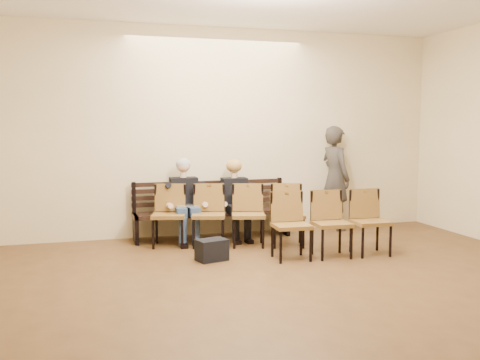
{
  "coord_description": "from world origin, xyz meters",
  "views": [
    {
      "loc": [
        -2.18,
        -3.88,
        1.89
      ],
      "look_at": [
        0.14,
        4.05,
        1.02
      ],
      "focal_mm": 40.0,
      "sensor_mm": 36.0,
      "label": 1
    }
  ],
  "objects_px": {
    "laptop": "(187,207)",
    "chair_row_back": "(332,224)",
    "water_bottle": "(247,206)",
    "bag": "(212,250)",
    "bench": "(212,224)",
    "passerby": "(335,170)",
    "seated_man": "(185,201)",
    "chair_row_front": "(228,215)",
    "seated_woman": "(236,202)"
  },
  "relations": [
    {
      "from": "laptop",
      "to": "chair_row_back",
      "type": "relative_size",
      "value": 0.21
    },
    {
      "from": "laptop",
      "to": "water_bottle",
      "type": "distance_m",
      "value": 0.97
    },
    {
      "from": "water_bottle",
      "to": "chair_row_back",
      "type": "bearing_deg",
      "value": -59.24
    },
    {
      "from": "chair_row_back",
      "to": "bag",
      "type": "bearing_deg",
      "value": 173.44
    },
    {
      "from": "bench",
      "to": "passerby",
      "type": "relative_size",
      "value": 1.22
    },
    {
      "from": "seated_man",
      "to": "passerby",
      "type": "height_order",
      "value": "passerby"
    },
    {
      "from": "chair_row_front",
      "to": "chair_row_back",
      "type": "relative_size",
      "value": 1.38
    },
    {
      "from": "chair_row_front",
      "to": "water_bottle",
      "type": "bearing_deg",
      "value": 54.44
    },
    {
      "from": "chair_row_back",
      "to": "seated_woman",
      "type": "bearing_deg",
      "value": 123.7
    },
    {
      "from": "bench",
      "to": "seated_man",
      "type": "bearing_deg",
      "value": -166.05
    },
    {
      "from": "chair_row_front",
      "to": "chair_row_back",
      "type": "height_order",
      "value": "chair_row_front"
    },
    {
      "from": "seated_woman",
      "to": "bag",
      "type": "distance_m",
      "value": 1.58
    },
    {
      "from": "laptop",
      "to": "water_bottle",
      "type": "height_order",
      "value": "laptop"
    },
    {
      "from": "laptop",
      "to": "bag",
      "type": "height_order",
      "value": "laptop"
    },
    {
      "from": "seated_woman",
      "to": "chair_row_front",
      "type": "distance_m",
      "value": 0.61
    },
    {
      "from": "seated_woman",
      "to": "chair_row_back",
      "type": "xyz_separation_m",
      "value": [
        0.96,
        -1.61,
        -0.13
      ]
    },
    {
      "from": "chair_row_back",
      "to": "seated_man",
      "type": "bearing_deg",
      "value": 141.32
    },
    {
      "from": "laptop",
      "to": "bag",
      "type": "bearing_deg",
      "value": -78.88
    },
    {
      "from": "seated_man",
      "to": "bag",
      "type": "relative_size",
      "value": 3.24
    },
    {
      "from": "seated_man",
      "to": "bag",
      "type": "bearing_deg",
      "value": -84.42
    },
    {
      "from": "bench",
      "to": "water_bottle",
      "type": "bearing_deg",
      "value": -33.15
    },
    {
      "from": "chair_row_front",
      "to": "chair_row_back",
      "type": "bearing_deg",
      "value": -26.18
    },
    {
      "from": "bench",
      "to": "seated_man",
      "type": "distance_m",
      "value": 0.66
    },
    {
      "from": "seated_man",
      "to": "chair_row_back",
      "type": "height_order",
      "value": "seated_man"
    },
    {
      "from": "passerby",
      "to": "chair_row_back",
      "type": "bearing_deg",
      "value": 139.68
    },
    {
      "from": "seated_man",
      "to": "passerby",
      "type": "relative_size",
      "value": 0.61
    },
    {
      "from": "water_bottle",
      "to": "chair_row_front",
      "type": "relative_size",
      "value": 0.09
    },
    {
      "from": "water_bottle",
      "to": "bench",
      "type": "bearing_deg",
      "value": 146.85
    },
    {
      "from": "bench",
      "to": "chair_row_back",
      "type": "bearing_deg",
      "value": -52.36
    },
    {
      "from": "seated_man",
      "to": "seated_woman",
      "type": "distance_m",
      "value": 0.86
    },
    {
      "from": "laptop",
      "to": "bag",
      "type": "distance_m",
      "value": 1.28
    },
    {
      "from": "seated_woman",
      "to": "water_bottle",
      "type": "relative_size",
      "value": 5.73
    },
    {
      "from": "chair_row_front",
      "to": "laptop",
      "type": "bearing_deg",
      "value": 159.51
    },
    {
      "from": "seated_man",
      "to": "water_bottle",
      "type": "xyz_separation_m",
      "value": [
        0.98,
        -0.2,
        -0.1
      ]
    },
    {
      "from": "laptop",
      "to": "chair_row_back",
      "type": "distance_m",
      "value": 2.33
    },
    {
      "from": "seated_woman",
      "to": "passerby",
      "type": "height_order",
      "value": "passerby"
    },
    {
      "from": "seated_man",
      "to": "seated_woman",
      "type": "bearing_deg",
      "value": 0.0
    },
    {
      "from": "bench",
      "to": "bag",
      "type": "bearing_deg",
      "value": -103.73
    },
    {
      "from": "seated_woman",
      "to": "laptop",
      "type": "distance_m",
      "value": 0.85
    },
    {
      "from": "passerby",
      "to": "chair_row_back",
      "type": "xyz_separation_m",
      "value": [
        -0.95,
        -1.83,
        -0.59
      ]
    },
    {
      "from": "laptop",
      "to": "passerby",
      "type": "xyz_separation_m",
      "value": [
        2.74,
        0.34,
        0.49
      ]
    },
    {
      "from": "bench",
      "to": "seated_woman",
      "type": "height_order",
      "value": "seated_woman"
    },
    {
      "from": "passerby",
      "to": "chair_row_front",
      "type": "xyz_separation_m",
      "value": [
        -2.17,
        -0.75,
        -0.58
      ]
    },
    {
      "from": "bench",
      "to": "chair_row_front",
      "type": "bearing_deg",
      "value": -81.14
    },
    {
      "from": "seated_woman",
      "to": "water_bottle",
      "type": "distance_m",
      "value": 0.24
    },
    {
      "from": "bench",
      "to": "water_bottle",
      "type": "relative_size",
      "value": 12.42
    },
    {
      "from": "laptop",
      "to": "chair_row_back",
      "type": "height_order",
      "value": "chair_row_back"
    },
    {
      "from": "laptop",
      "to": "chair_row_front",
      "type": "height_order",
      "value": "chair_row_front"
    },
    {
      "from": "seated_man",
      "to": "water_bottle",
      "type": "height_order",
      "value": "seated_man"
    },
    {
      "from": "seated_man",
      "to": "passerby",
      "type": "distance_m",
      "value": 2.8
    }
  ]
}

